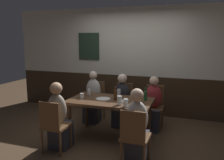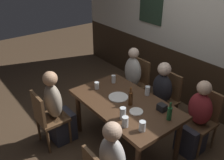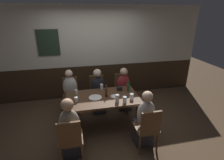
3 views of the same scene
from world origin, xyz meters
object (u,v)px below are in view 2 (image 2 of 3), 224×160
at_px(person_left_far, 130,84).
at_px(beer_glass_half, 123,114).
at_px(chair_mid_far, 166,97).
at_px(dining_table, 125,107).
at_px(person_right_far, 195,123).
at_px(plate_white_large, 118,97).
at_px(chair_left_far, 137,81).
at_px(chair_right_far, 203,117).
at_px(beer_bottle_brown, 131,98).
at_px(chair_left_near, 47,116).
at_px(plate_white_small, 136,111).
at_px(person_left_near, 58,112).
at_px(beer_bottle_green, 169,113).
at_px(tumbler_water, 114,80).
at_px(beer_glass_tall, 147,91).
at_px(tumbler_short, 125,122).
at_px(pint_glass_amber, 142,126).
at_px(person_mid_far, 159,101).
at_px(condiment_caddy, 162,107).
at_px(pint_glass_stout, 97,86).

relative_size(person_left_far, beer_glass_half, 7.44).
bearing_deg(chair_mid_far, dining_table, -90.00).
distance_m(person_right_far, plate_white_large, 1.12).
xyz_separation_m(chair_left_far, person_right_far, (1.35, -0.16, -0.03)).
bearing_deg(plate_white_large, dining_table, 1.53).
xyz_separation_m(chair_right_far, beer_bottle_brown, (-0.59, -0.85, 0.34)).
distance_m(chair_left_near, plate_white_small, 1.27).
xyz_separation_m(person_left_near, plate_white_large, (0.52, 0.69, 0.25)).
distance_m(person_right_far, plate_white_small, 0.89).
bearing_deg(beer_bottle_green, chair_mid_far, 131.79).
xyz_separation_m(person_right_far, tumbler_water, (-1.21, -0.48, 0.33)).
height_order(tumbler_water, plate_white_small, tumbler_water).
distance_m(beer_glass_tall, tumbler_water, 0.60).
xyz_separation_m(person_right_far, tumbler_short, (-0.28, -1.03, 0.34)).
xyz_separation_m(chair_left_near, person_right_far, (1.35, 1.56, -0.03)).
relative_size(dining_table, beer_glass_tall, 11.59).
relative_size(tumbler_short, plate_white_small, 0.74).
bearing_deg(pint_glass_amber, plate_white_large, 162.36).
xyz_separation_m(dining_table, person_mid_far, (-0.00, 0.70, -0.18)).
height_order(person_right_far, beer_glass_tall, person_right_far).
bearing_deg(person_left_near, tumbler_short, 18.80).
distance_m(chair_mid_far, chair_left_far, 0.67).
distance_m(person_left_near, beer_glass_half, 1.08).
bearing_deg(person_left_near, chair_mid_far, 66.63).
relative_size(person_mid_far, person_left_far, 0.98).
xyz_separation_m(chair_mid_far, beer_bottle_green, (0.62, -0.69, 0.34)).
bearing_deg(beer_glass_half, plate_white_small, 89.88).
distance_m(person_left_near, beer_bottle_brown, 1.10).
xyz_separation_m(chair_mid_far, tumbler_water, (-0.53, -0.64, 0.30)).
bearing_deg(chair_left_far, plate_white_large, -58.79).
bearing_deg(pint_glass_amber, condiment_caddy, 105.82).
relative_size(chair_right_far, person_left_near, 0.76).
xyz_separation_m(person_right_far, beer_glass_tall, (-0.63, -0.33, 0.33)).
bearing_deg(beer_glass_tall, condiment_caddy, -18.12).
height_order(chair_left_near, pint_glass_amber, chair_left_near).
bearing_deg(pint_glass_amber, person_left_near, -159.43).
distance_m(chair_right_far, beer_bottle_green, 0.77).
distance_m(person_mid_far, tumbler_short, 1.15).
relative_size(beer_bottle_brown, condiment_caddy, 2.33).
bearing_deg(chair_left_near, beer_glass_tall, 59.73).
height_order(pint_glass_stout, tumbler_water, tumbler_water).
relative_size(person_right_far, pint_glass_amber, 8.75).
distance_m(person_left_near, plate_white_small, 1.17).
xyz_separation_m(chair_mid_far, beer_bottle_brown, (0.09, -0.85, 0.34)).
bearing_deg(chair_mid_far, chair_left_far, 180.00).
distance_m(dining_table, beer_glass_half, 0.40).
bearing_deg(person_left_near, plate_white_large, 52.99).
bearing_deg(dining_table, pint_glass_stout, -170.18).
distance_m(chair_right_far, plate_white_large, 1.22).
xyz_separation_m(person_left_near, pint_glass_stout, (0.13, 0.61, 0.29)).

